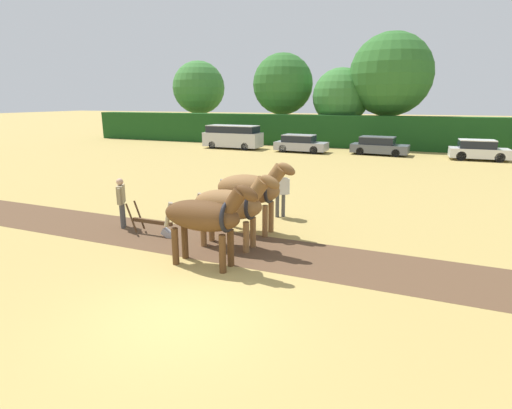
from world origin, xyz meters
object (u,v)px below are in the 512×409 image
farmer_beside_team (281,189)px  parked_van (233,137)px  tree_center (391,75)px  parked_car_left (300,144)px  tree_center_left (341,97)px  plow (156,226)px  draft_horse_lead_left (206,217)px  tree_left (283,84)px  parked_car_center (478,150)px  draft_horse_trail_left (251,189)px  parked_car_center_left (379,146)px  draft_horse_lead_right (231,205)px  farmer_at_plow (121,199)px  tree_far_left (199,88)px

farmer_beside_team → parked_van: size_ratio=0.34×
tree_center → parked_car_left: (-6.29, -7.19, -5.72)m
tree_center_left → plow: (-0.69, -29.38, -4.20)m
tree_center → parked_car_left: tree_center is taller
farmer_beside_team → draft_horse_lead_left: bearing=-34.2°
parked_car_left → draft_horse_lead_left: bearing=-78.1°
tree_left → draft_horse_lead_left: size_ratio=3.15×
draft_horse_lead_left → parked_car_center: draft_horse_lead_left is taller
draft_horse_trail_left → plow: 3.28m
parked_car_center_left → tree_left: bearing=150.1°
plow → parked_car_center: bearing=63.2°
plow → parked_car_center_left: 23.44m
draft_horse_lead_left → tree_left: bearing=105.5°
draft_horse_lead_right → draft_horse_lead_left: bearing=-90.1°
tree_left → farmer_at_plow: (3.86, -29.96, -4.77)m
parked_van → parked_car_center: size_ratio=1.31×
tree_center_left → draft_horse_lead_right: (2.02, -29.44, -3.21)m
parked_car_left → draft_horse_trail_left: bearing=-76.6°
farmer_beside_team → parked_car_center_left: bearing=144.7°
tree_center → parked_car_center: 11.32m
farmer_at_plow → farmer_beside_team: farmer_beside_team is taller
draft_horse_lead_right → farmer_beside_team: size_ratio=1.59×
tree_center → draft_horse_trail_left: 28.51m
tree_center_left → tree_left: bearing=171.7°
draft_horse_lead_right → farmer_at_plow: bearing=176.2°
draft_horse_lead_left → draft_horse_trail_left: draft_horse_trail_left is taller
tree_far_left → plow: tree_far_left is taller
tree_center → tree_far_left: bearing=174.9°
tree_far_left → parked_car_center_left: 22.85m
tree_center_left → parked_car_center_left: size_ratio=1.60×
tree_center_left → parked_van: bearing=-140.4°
plow → tree_center_left: bearing=89.9°
tree_left → draft_horse_lead_left: bearing=-75.7°
tree_left → tree_center: tree_center is taller
parked_car_center → parked_car_left: bearing=179.7°
parked_van → tree_center_left: bearing=41.1°
parked_van → parked_car_left: 6.35m
draft_horse_lead_right → farmer_at_plow: size_ratio=1.65×
farmer_at_plow → parked_car_center_left: bearing=44.4°
draft_horse_lead_left → draft_horse_trail_left: bearing=90.1°
tree_far_left → parked_car_center_left: size_ratio=1.89×
tree_far_left → parked_van: tree_far_left is taller
parked_car_center_left → parked_car_center: (6.94, -0.42, 0.02)m
tree_far_left → draft_horse_trail_left: tree_far_left is taller
draft_horse_lead_right → parked_car_center: (9.23, 22.54, -0.60)m
tree_left → draft_horse_lead_right: size_ratio=3.13×
plow → parked_car_center: parked_car_center is taller
farmer_at_plow → parked_car_center_left: size_ratio=0.38×
tree_center → parked_car_center_left: tree_center is taller
tree_center → parked_van: 15.34m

